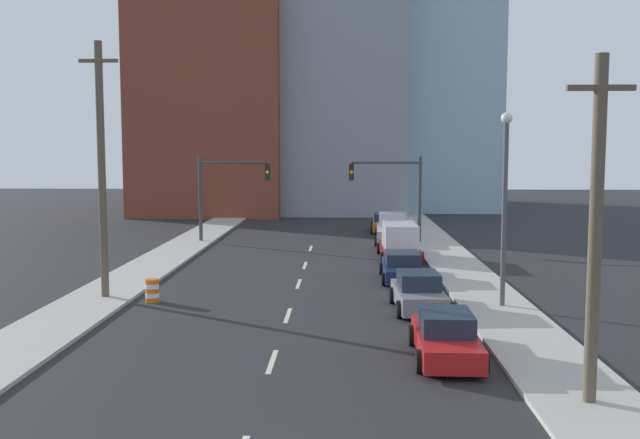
% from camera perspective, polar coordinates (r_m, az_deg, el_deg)
% --- Properties ---
extents(sidewalk_left, '(2.97, 88.51, 0.14)m').
position_cam_1_polar(sidewalk_left, '(57.44, -8.38, -0.63)').
color(sidewalk_left, '#ADA89E').
rests_on(sidewalk_left, ground).
extents(sidewalk_right, '(2.97, 88.51, 0.14)m').
position_cam_1_polar(sidewalk_right, '(56.82, 8.06, -0.69)').
color(sidewalk_right, '#ADA89E').
rests_on(sidewalk_right, ground).
extents(lane_stripe_at_9m, '(0.16, 2.40, 0.01)m').
position_cam_1_polar(lane_stripe_at_9m, '(21.67, -3.85, -11.26)').
color(lane_stripe_at_9m, beige).
rests_on(lane_stripe_at_9m, ground).
extents(lane_stripe_at_15m, '(0.16, 2.40, 0.01)m').
position_cam_1_polar(lane_stripe_at_15m, '(27.35, -2.59, -7.67)').
color(lane_stripe_at_15m, beige).
rests_on(lane_stripe_at_15m, ground).
extents(lane_stripe_at_21m, '(0.16, 2.40, 0.01)m').
position_cam_1_polar(lane_stripe_at_21m, '(33.59, -1.72, -5.16)').
color(lane_stripe_at_21m, beige).
rests_on(lane_stripe_at_21m, ground).
extents(lane_stripe_at_26m, '(0.16, 2.40, 0.01)m').
position_cam_1_polar(lane_stripe_at_26m, '(38.80, -1.21, -3.69)').
color(lane_stripe_at_26m, beige).
rests_on(lane_stripe_at_26m, ground).
extents(lane_stripe_at_33m, '(0.16, 2.40, 0.01)m').
position_cam_1_polar(lane_stripe_at_33m, '(45.41, -0.75, -2.31)').
color(lane_stripe_at_33m, beige).
rests_on(lane_stripe_at_33m, ground).
extents(building_brick_left, '(14.00, 16.00, 20.74)m').
position_cam_1_polar(building_brick_left, '(72.62, -8.38, 8.82)').
color(building_brick_left, brown).
rests_on(building_brick_left, ground).
extents(building_office_center, '(12.00, 20.00, 26.65)m').
position_cam_1_polar(building_office_center, '(75.67, 1.92, 10.99)').
color(building_office_center, gray).
rests_on(building_office_center, ground).
extents(building_glass_right, '(13.00, 20.00, 34.09)m').
position_cam_1_polar(building_glass_right, '(80.56, 8.56, 13.27)').
color(building_glass_right, '#99B7CC').
rests_on(building_glass_right, ground).
extents(traffic_signal_left, '(4.85, 0.35, 5.80)m').
position_cam_1_polar(traffic_signal_left, '(48.33, -7.88, 2.66)').
color(traffic_signal_left, '#38383D').
rests_on(traffic_signal_left, ground).
extents(traffic_signal_right, '(4.85, 0.35, 5.80)m').
position_cam_1_polar(traffic_signal_right, '(47.75, 6.25, 2.64)').
color(traffic_signal_right, '#38383D').
rests_on(traffic_signal_right, ground).
extents(utility_pole_right_near, '(1.60, 0.32, 8.55)m').
position_cam_1_polar(utility_pole_right_near, '(18.32, 21.18, -0.73)').
color(utility_pole_right_near, brown).
rests_on(utility_pole_right_near, ground).
extents(utility_pole_left_mid, '(1.60, 0.32, 10.69)m').
position_cam_1_polar(utility_pole_left_mid, '(30.86, -17.07, 3.86)').
color(utility_pole_left_mid, brown).
rests_on(utility_pole_left_mid, ground).
extents(traffic_barrel, '(0.56, 0.56, 0.95)m').
position_cam_1_polar(traffic_barrel, '(30.39, -13.28, -5.56)').
color(traffic_barrel, orange).
rests_on(traffic_barrel, ground).
extents(street_lamp, '(0.44, 0.44, 7.72)m').
position_cam_1_polar(street_lamp, '(28.71, 14.57, 1.89)').
color(street_lamp, '#4C4C51').
rests_on(street_lamp, ground).
extents(sedan_red, '(2.08, 4.59, 1.44)m').
position_cam_1_polar(sedan_red, '(22.07, 10.03, -9.25)').
color(sedan_red, red).
rests_on(sedan_red, ground).
extents(sedan_gray, '(2.14, 4.27, 1.52)m').
position_cam_1_polar(sedan_gray, '(28.28, 7.88, -5.85)').
color(sedan_gray, slate).
rests_on(sedan_gray, ground).
extents(sedan_navy, '(2.12, 4.72, 1.37)m').
position_cam_1_polar(sedan_navy, '(34.61, 6.59, -3.82)').
color(sedan_navy, '#141E47').
rests_on(sedan_navy, ground).
extents(box_truck_maroon, '(2.40, 6.11, 2.07)m').
position_cam_1_polar(box_truck_maroon, '(41.15, 6.38, -1.81)').
color(box_truck_maroon, maroon).
rests_on(box_truck_maroon, ground).
extents(pickup_truck_silver, '(2.59, 6.49, 1.94)m').
position_cam_1_polar(pickup_truck_silver, '(48.68, 5.81, -0.86)').
color(pickup_truck_silver, '#B2B2BC').
rests_on(pickup_truck_silver, ground).
extents(sedan_orange, '(2.32, 4.52, 1.41)m').
position_cam_1_polar(sedan_orange, '(54.55, 5.22, -0.31)').
color(sedan_orange, orange).
rests_on(sedan_orange, ground).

